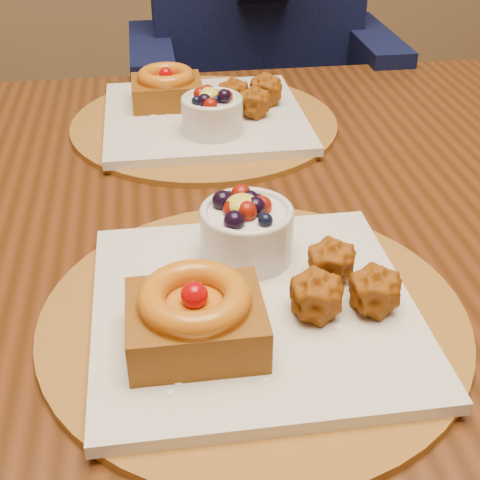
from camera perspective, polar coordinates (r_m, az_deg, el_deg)
name	(u,v)px	position (r m, az deg, el deg)	size (l,w,h in m)	color
dining_table	(224,255)	(0.82, -1.36, -1.27)	(1.60, 0.90, 0.76)	#351A09
place_setting_near	(250,295)	(0.59, 0.84, -4.75)	(0.38, 0.38, 0.09)	brown
place_setting_far	(203,113)	(0.97, -3.18, 10.80)	(0.38, 0.38, 0.08)	brown
chair_far	(252,113)	(1.65, 0.99, 10.80)	(0.52, 0.52, 0.94)	black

